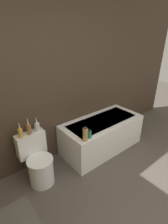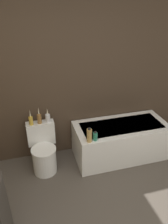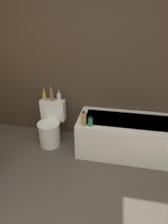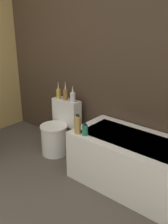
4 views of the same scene
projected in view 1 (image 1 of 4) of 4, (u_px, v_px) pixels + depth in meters
wall_back_tiled at (44, 83)px, 2.52m from camera, size 6.40×0.06×2.60m
bathtub at (102, 134)px, 3.16m from camera, size 1.46×0.68×0.57m
toilet at (38, 162)px, 2.47m from camera, size 0.41×0.51×0.70m
vase_gold at (20, 132)px, 2.30m from camera, size 0.06×0.06×0.24m
vase_silver at (29, 128)px, 2.37m from camera, size 0.06×0.06×0.26m
vase_bronze at (37, 126)px, 2.45m from camera, size 0.07×0.07×0.22m
shampoo_bottle_tall at (85, 134)px, 2.45m from camera, size 0.07×0.07×0.22m
shampoo_bottle_short at (89, 134)px, 2.53m from camera, size 0.06×0.06×0.14m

